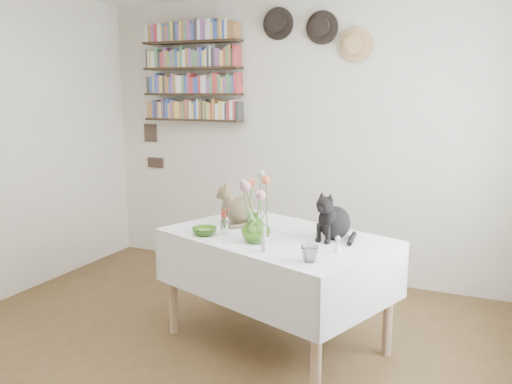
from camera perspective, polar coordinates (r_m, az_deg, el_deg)
The scene contains 14 objects.
room at distance 2.88m, azimuth -9.84°, elevation 1.85°, with size 4.08×4.58×2.58m.
dining_table at distance 3.59m, azimuth 2.13°, elevation -7.42°, with size 1.63×1.32×0.76m.
tabby_cat at distance 3.79m, azimuth -1.67°, elevation -1.16°, with size 0.20×0.25×0.30m, color brown, non-canonical shape.
black_cat at distance 3.45m, azimuth 8.33°, elevation -2.31°, with size 0.21×0.27×0.32m, color black, non-canonical shape.
flower_vase at distance 3.35m, azimuth -0.03°, elevation -3.76°, with size 0.18×0.18×0.19m, color #88CC4D.
green_bowl at distance 3.54m, azimuth -5.46°, elevation -4.14°, with size 0.16×0.16×0.05m, color #88CC4D.
drinking_glass at distance 3.00m, azimuth 5.65°, elevation -6.50°, with size 0.10×0.10×0.09m, color white.
candlestick at distance 3.15m, azimuth 0.91°, elevation -5.44°, with size 0.04×0.04×0.16m.
berry_jar at distance 3.55m, azimuth -3.37°, elevation -3.04°, with size 0.05×0.05×0.20m.
porcelain_figurine at distance 3.19m, azimuth 8.59°, elevation -5.56°, with size 0.05×0.05×0.10m.
flower_bouquet at distance 3.30m, azimuth 0.01°, elevation 0.47°, with size 0.17×0.12×0.39m.
bookshelf_unit at distance 5.26m, azimuth -6.73°, elevation 12.39°, with size 1.00×0.16×0.91m.
wall_hats at distance 4.80m, azimuth 6.46°, elevation 16.44°, with size 0.98×0.09×0.48m.
wall_art_plaques at distance 5.63m, azimuth -10.83°, elevation 4.85°, with size 0.21×0.02×0.44m.
Camera 1 is at (1.60, -2.35, 1.69)m, focal length 38.00 mm.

